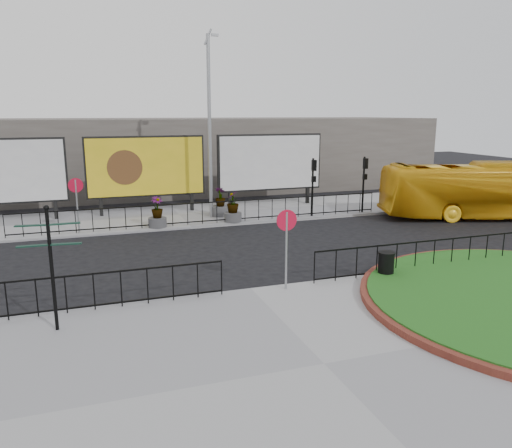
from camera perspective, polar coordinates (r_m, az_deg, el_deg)
name	(u,v)px	position (r m, az deg, el deg)	size (l,w,h in m)	color
ground	(251,292)	(15.50, -0.61, -7.76)	(90.00, 90.00, 0.00)	black
pavement_near	(324,366)	(11.26, 7.78, -15.80)	(30.00, 10.00, 0.12)	gray
pavement_far	(179,216)	(26.73, -8.76, 0.95)	(44.00, 6.00, 0.12)	gray
railing_near_left	(37,298)	(14.37, -23.77, -7.71)	(10.00, 0.10, 1.10)	black
railing_near_right	(434,254)	(18.09, 19.68, -3.29)	(9.00, 0.10, 1.10)	black
railing_far	(210,213)	(24.22, -5.32, 1.31)	(18.00, 0.10, 1.10)	black
speed_sign_far	(76,193)	(23.46, -19.85, 3.33)	(0.64, 0.07, 2.47)	gray
speed_sign_near	(286,232)	(14.92, 3.50, -0.89)	(0.64, 0.07, 2.47)	gray
billboard_mid	(146,167)	(27.08, -12.46, 6.39)	(6.20, 0.31, 4.10)	black
billboard_right	(270,163)	(28.73, 1.63, 7.02)	(6.20, 0.31, 4.10)	black
lamp_post	(210,124)	(25.53, -5.32, 11.28)	(0.74, 0.18, 9.23)	gray
signal_pole_a	(313,178)	(25.86, 6.56, 5.20)	(0.22, 0.26, 3.00)	black
signal_pole_b	(364,176)	(27.28, 12.28, 5.38)	(0.22, 0.26, 3.00)	black
building_backdrop	(152,155)	(36.20, -11.79, 7.76)	(40.00, 10.00, 5.00)	#605954
fingerpost_sign	(51,256)	(13.00, -22.42, -3.41)	(1.48, 0.32, 3.15)	black
litter_bin	(386,265)	(16.67, 14.63, -4.61)	(0.55, 0.55, 0.91)	black
bus	(484,191)	(28.43, 24.60, 3.50)	(2.44, 10.44, 2.91)	gold
planter_a	(157,215)	(23.86, -11.22, 1.01)	(0.86, 0.86, 1.45)	#4C4C4F
planter_b	(220,205)	(26.08, -4.08, 2.14)	(0.98, 0.98, 1.51)	#4C4C4F
planter_c	(233,209)	(24.61, -2.67, 1.70)	(0.87, 0.87, 1.52)	#4C4C4F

